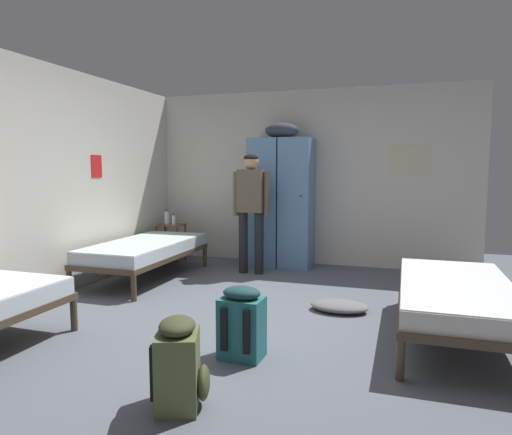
{
  "coord_description": "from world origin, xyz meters",
  "views": [
    {
      "loc": [
        1.36,
        -3.9,
        1.43
      ],
      "look_at": [
        0.0,
        0.28,
        0.95
      ],
      "focal_mm": 32.06,
      "sensor_mm": 36.0,
      "label": 1
    }
  ],
  "objects_px": {
    "water_bottle": "(167,217)",
    "lotion_bottle": "(174,220)",
    "backpack_teal": "(242,324)",
    "locker_bank": "(281,200)",
    "bed_right": "(456,295)",
    "bed_left_rear": "(145,250)",
    "person_traveler": "(251,202)",
    "backpack_olive": "(180,365)",
    "shelf_unit": "(171,239)",
    "clothes_pile_grey": "(339,306)"
  },
  "relations": [
    {
      "from": "water_bottle",
      "to": "lotion_bottle",
      "type": "bearing_deg",
      "value": -21.8
    },
    {
      "from": "lotion_bottle",
      "to": "backpack_teal",
      "type": "height_order",
      "value": "lotion_bottle"
    },
    {
      "from": "locker_bank",
      "to": "backpack_teal",
      "type": "distance_m",
      "value": 3.38
    },
    {
      "from": "bed_right",
      "to": "backpack_teal",
      "type": "relative_size",
      "value": 3.45
    },
    {
      "from": "locker_bank",
      "to": "bed_left_rear",
      "type": "relative_size",
      "value": 1.09
    },
    {
      "from": "water_bottle",
      "to": "backpack_teal",
      "type": "xyz_separation_m",
      "value": [
        2.35,
        -3.1,
        -0.41
      ]
    },
    {
      "from": "person_traveler",
      "to": "water_bottle",
      "type": "bearing_deg",
      "value": 163.85
    },
    {
      "from": "bed_right",
      "to": "person_traveler",
      "type": "xyz_separation_m",
      "value": [
        -2.39,
        1.77,
        0.59
      ]
    },
    {
      "from": "locker_bank",
      "to": "backpack_olive",
      "type": "distance_m",
      "value": 4.14
    },
    {
      "from": "person_traveler",
      "to": "shelf_unit",
      "type": "bearing_deg",
      "value": 163.73
    },
    {
      "from": "bed_left_rear",
      "to": "backpack_teal",
      "type": "relative_size",
      "value": 3.45
    },
    {
      "from": "shelf_unit",
      "to": "backpack_olive",
      "type": "xyz_separation_m",
      "value": [
        2.16,
        -3.88,
        -0.09
      ]
    },
    {
      "from": "shelf_unit",
      "to": "backpack_teal",
      "type": "height_order",
      "value": "shelf_unit"
    },
    {
      "from": "shelf_unit",
      "to": "lotion_bottle",
      "type": "bearing_deg",
      "value": -29.74
    },
    {
      "from": "person_traveler",
      "to": "water_bottle",
      "type": "distance_m",
      "value": 1.62
    },
    {
      "from": "bed_right",
      "to": "water_bottle",
      "type": "bearing_deg",
      "value": 150.52
    },
    {
      "from": "shelf_unit",
      "to": "bed_right",
      "type": "xyz_separation_m",
      "value": [
        3.83,
        -2.19,
        0.04
      ]
    },
    {
      "from": "locker_bank",
      "to": "shelf_unit",
      "type": "relative_size",
      "value": 3.63
    },
    {
      "from": "clothes_pile_grey",
      "to": "shelf_unit",
      "type": "bearing_deg",
      "value": 148.5
    },
    {
      "from": "bed_left_rear",
      "to": "backpack_olive",
      "type": "height_order",
      "value": "backpack_olive"
    },
    {
      "from": "locker_bank",
      "to": "bed_left_rear",
      "type": "bearing_deg",
      "value": -137.56
    },
    {
      "from": "bed_left_rear",
      "to": "backpack_olive",
      "type": "xyz_separation_m",
      "value": [
        1.91,
        -2.73,
        -0.12
      ]
    },
    {
      "from": "water_bottle",
      "to": "bed_right",
      "type": "bearing_deg",
      "value": -29.48
    },
    {
      "from": "bed_left_rear",
      "to": "backpack_teal",
      "type": "distance_m",
      "value": 2.8
    },
    {
      "from": "person_traveler",
      "to": "bed_left_rear",
      "type": "bearing_deg",
      "value": -148.64
    },
    {
      "from": "clothes_pile_grey",
      "to": "backpack_teal",
      "type": "bearing_deg",
      "value": -112.03
    },
    {
      "from": "locker_bank",
      "to": "shelf_unit",
      "type": "distance_m",
      "value": 1.82
    },
    {
      "from": "bed_right",
      "to": "water_bottle",
      "type": "xyz_separation_m",
      "value": [
        -3.91,
        2.21,
        0.29
      ]
    },
    {
      "from": "shelf_unit",
      "to": "lotion_bottle",
      "type": "relative_size",
      "value": 3.37
    },
    {
      "from": "locker_bank",
      "to": "person_traveler",
      "type": "height_order",
      "value": "locker_bank"
    },
    {
      "from": "backpack_teal",
      "to": "backpack_olive",
      "type": "bearing_deg",
      "value": -97.84
    },
    {
      "from": "backpack_teal",
      "to": "clothes_pile_grey",
      "type": "relative_size",
      "value": 0.96
    },
    {
      "from": "shelf_unit",
      "to": "water_bottle",
      "type": "xyz_separation_m",
      "value": [
        -0.08,
        0.02,
        0.33
      ]
    },
    {
      "from": "bed_right",
      "to": "person_traveler",
      "type": "height_order",
      "value": "person_traveler"
    },
    {
      "from": "lotion_bottle",
      "to": "clothes_pile_grey",
      "type": "height_order",
      "value": "lotion_bottle"
    },
    {
      "from": "shelf_unit",
      "to": "person_traveler",
      "type": "bearing_deg",
      "value": -16.27
    },
    {
      "from": "backpack_olive",
      "to": "clothes_pile_grey",
      "type": "height_order",
      "value": "backpack_olive"
    },
    {
      "from": "shelf_unit",
      "to": "clothes_pile_grey",
      "type": "relative_size",
      "value": 1.0
    },
    {
      "from": "person_traveler",
      "to": "backpack_teal",
      "type": "xyz_separation_m",
      "value": [
        0.83,
        -2.66,
        -0.71
      ]
    },
    {
      "from": "bed_left_rear",
      "to": "water_bottle",
      "type": "height_order",
      "value": "water_bottle"
    },
    {
      "from": "shelf_unit",
      "to": "clothes_pile_grey",
      "type": "bearing_deg",
      "value": -31.5
    },
    {
      "from": "clothes_pile_grey",
      "to": "bed_left_rear",
      "type": "bearing_deg",
      "value": 167.34
    },
    {
      "from": "water_bottle",
      "to": "clothes_pile_grey",
      "type": "bearing_deg",
      "value": -31.08
    },
    {
      "from": "water_bottle",
      "to": "clothes_pile_grey",
      "type": "distance_m",
      "value": 3.44
    },
    {
      "from": "bed_right",
      "to": "water_bottle",
      "type": "height_order",
      "value": "water_bottle"
    },
    {
      "from": "bed_right",
      "to": "backpack_olive",
      "type": "bearing_deg",
      "value": -134.76
    },
    {
      "from": "bed_left_rear",
      "to": "lotion_bottle",
      "type": "xyz_separation_m",
      "value": [
        -0.18,
        1.11,
        0.27
      ]
    },
    {
      "from": "backpack_olive",
      "to": "backpack_teal",
      "type": "relative_size",
      "value": 1.0
    },
    {
      "from": "locker_bank",
      "to": "water_bottle",
      "type": "distance_m",
      "value": 1.82
    },
    {
      "from": "backpack_olive",
      "to": "water_bottle",
      "type": "bearing_deg",
      "value": 119.92
    }
  ]
}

